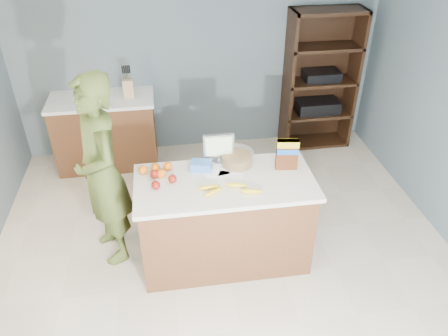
{
  "coord_description": "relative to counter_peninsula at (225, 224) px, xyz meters",
  "views": [
    {
      "loc": [
        -0.47,
        -2.73,
        3.08
      ],
      "look_at": [
        0.0,
        0.35,
        1.0
      ],
      "focal_mm": 35.0,
      "sensor_mm": 36.0,
      "label": 1
    }
  ],
  "objects": [
    {
      "name": "floor",
      "position": [
        0.0,
        -0.3,
        -0.42
      ],
      "size": [
        4.5,
        5.0,
        0.02
      ],
      "primitive_type": "cube",
      "color": "beige",
      "rests_on": "ground"
    },
    {
      "name": "walls",
      "position": [
        0.0,
        -0.3,
        1.24
      ],
      "size": [
        4.52,
        5.02,
        2.51
      ],
      "color": "slate",
      "rests_on": "ground"
    },
    {
      "name": "counter_peninsula",
      "position": [
        0.0,
        0.0,
        0.0
      ],
      "size": [
        1.56,
        0.76,
        0.9
      ],
      "color": "brown",
      "rests_on": "ground"
    },
    {
      "name": "back_cabinet",
      "position": [
        -1.2,
        1.9,
        0.04
      ],
      "size": [
        1.24,
        0.62,
        0.9
      ],
      "color": "brown",
      "rests_on": "ground"
    },
    {
      "name": "shelving_unit",
      "position": [
        1.55,
        2.05,
        0.45
      ],
      "size": [
        0.9,
        0.4,
        1.8
      ],
      "color": "black",
      "rests_on": "ground"
    },
    {
      "name": "person",
      "position": [
        -1.05,
        0.25,
        0.5
      ],
      "size": [
        0.66,
        0.78,
        1.83
      ],
      "primitive_type": "imported",
      "rotation": [
        0.0,
        0.0,
        -1.19
      ],
      "color": "#4A5A24",
      "rests_on": "ground"
    },
    {
      "name": "knife_block",
      "position": [
        -0.86,
        1.88,
        0.6
      ],
      "size": [
        0.12,
        0.1,
        0.31
      ],
      "color": "tan",
      "rests_on": "back_cabinet"
    },
    {
      "name": "envelopes",
      "position": [
        0.01,
        0.1,
        0.49
      ],
      "size": [
        0.36,
        0.22,
        0.0
      ],
      "color": "white",
      "rests_on": "counter_peninsula"
    },
    {
      "name": "bananas",
      "position": [
        -0.0,
        -0.15,
        0.51
      ],
      "size": [
        0.53,
        0.18,
        0.04
      ],
      "color": "yellow",
      "rests_on": "counter_peninsula"
    },
    {
      "name": "apples",
      "position": [
        -0.54,
        0.05,
        0.52
      ],
      "size": [
        0.23,
        0.24,
        0.08
      ],
      "color": "maroon",
      "rests_on": "counter_peninsula"
    },
    {
      "name": "oranges",
      "position": [
        -0.58,
        0.21,
        0.52
      ],
      "size": [
        0.3,
        0.18,
        0.08
      ],
      "color": "orange",
      "rests_on": "counter_peninsula"
    },
    {
      "name": "blue_carton",
      "position": [
        -0.18,
        0.21,
        0.52
      ],
      "size": [
        0.21,
        0.16,
        0.08
      ],
      "primitive_type": "cube",
      "rotation": [
        0.0,
        0.0,
        -0.27
      ],
      "color": "blue",
      "rests_on": "counter_peninsula"
    },
    {
      "name": "salad_bowl",
      "position": [
        0.15,
        0.25,
        0.54
      ],
      "size": [
        0.3,
        0.3,
        0.13
      ],
      "color": "#267219",
      "rests_on": "counter_peninsula"
    },
    {
      "name": "tv",
      "position": [
        -0.01,
        0.31,
        0.64
      ],
      "size": [
        0.28,
        0.12,
        0.28
      ],
      "color": "silver",
      "rests_on": "counter_peninsula"
    },
    {
      "name": "cereal_box",
      "position": [
        0.57,
        0.11,
        0.65
      ],
      "size": [
        0.2,
        0.1,
        0.29
      ],
      "color": "#592B14",
      "rests_on": "counter_peninsula"
    }
  ]
}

